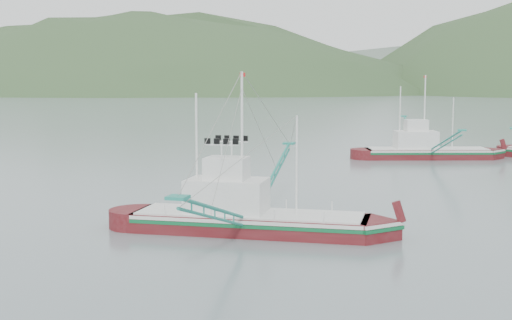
# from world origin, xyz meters

# --- Properties ---
(ground) EXTENTS (1200.00, 1200.00, 0.00)m
(ground) POSITION_xyz_m (0.00, 0.00, 0.00)
(ground) COLOR slate
(ground) RESTS_ON ground
(main_boat) EXTENTS (13.23, 23.64, 9.57)m
(main_boat) POSITION_xyz_m (1.55, -1.21, 1.37)
(main_boat) COLOR #520D11
(main_boat) RESTS_ON ground
(bg_boat_far) EXTENTS (13.43, 22.93, 9.53)m
(bg_boat_far) POSITION_xyz_m (9.15, 38.98, 1.82)
(bg_boat_far) COLOR #520D11
(bg_boat_far) RESTS_ON ground
(headland_left) EXTENTS (448.00, 308.00, 210.00)m
(headland_left) POSITION_xyz_m (-180.00, 360.00, 0.00)
(headland_left) COLOR #304D27
(headland_left) RESTS_ON ground
(ridge_distant) EXTENTS (960.00, 400.00, 240.00)m
(ridge_distant) POSITION_xyz_m (30.00, 560.00, 0.00)
(ridge_distant) COLOR slate
(ridge_distant) RESTS_ON ground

